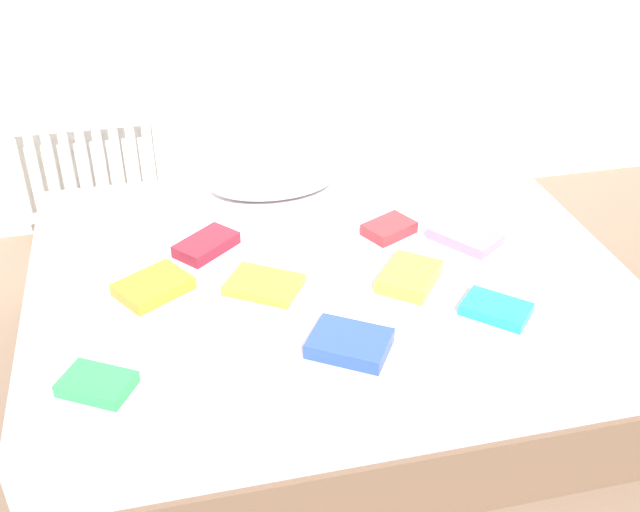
{
  "coord_description": "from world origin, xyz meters",
  "views": [
    {
      "loc": [
        -0.51,
        -2.14,
        1.91
      ],
      "look_at": [
        0.0,
        0.05,
        0.48
      ],
      "focal_mm": 42.9,
      "sensor_mm": 36.0,
      "label": 1
    }
  ],
  "objects_px": {
    "pillow": "(273,179)",
    "textbook_green": "(97,384)",
    "textbook_blue": "(350,343)",
    "textbook_red": "(389,228)",
    "radiator": "(86,170)",
    "textbook_yellow": "(264,285)",
    "textbook_maroon": "(206,245)",
    "textbook_lime": "(409,277)",
    "textbook_orange": "(153,286)",
    "textbook_white": "(243,341)",
    "bed": "(323,318)",
    "textbook_pink": "(466,236)",
    "textbook_teal": "(496,309)"
  },
  "relations": [
    {
      "from": "textbook_blue",
      "to": "bed",
      "type": "bearing_deg",
      "value": 118.35
    },
    {
      "from": "textbook_blue",
      "to": "radiator",
      "type": "bearing_deg",
      "value": 148.25
    },
    {
      "from": "textbook_red",
      "to": "textbook_green",
      "type": "xyz_separation_m",
      "value": [
        -1.02,
        -0.61,
        -0.0
      ]
    },
    {
      "from": "textbook_white",
      "to": "pillow",
      "type": "bearing_deg",
      "value": 51.05
    },
    {
      "from": "textbook_teal",
      "to": "textbook_green",
      "type": "bearing_deg",
      "value": -133.1
    },
    {
      "from": "radiator",
      "to": "pillow",
      "type": "xyz_separation_m",
      "value": [
        0.76,
        -0.67,
        0.2
      ]
    },
    {
      "from": "textbook_white",
      "to": "textbook_red",
      "type": "relative_size",
      "value": 1.09
    },
    {
      "from": "pillow",
      "to": "textbook_blue",
      "type": "relative_size",
      "value": 2.24
    },
    {
      "from": "radiator",
      "to": "textbook_blue",
      "type": "distance_m",
      "value": 1.88
    },
    {
      "from": "pillow",
      "to": "textbook_green",
      "type": "relative_size",
      "value": 2.65
    },
    {
      "from": "textbook_blue",
      "to": "textbook_pink",
      "type": "xyz_separation_m",
      "value": [
        0.56,
        0.49,
        -0.0
      ]
    },
    {
      "from": "textbook_orange",
      "to": "radiator",
      "type": "bearing_deg",
      "value": 69.8
    },
    {
      "from": "textbook_teal",
      "to": "textbook_maroon",
      "type": "height_order",
      "value": "textbook_maroon"
    },
    {
      "from": "pillow",
      "to": "textbook_pink",
      "type": "distance_m",
      "value": 0.8
    },
    {
      "from": "textbook_yellow",
      "to": "textbook_maroon",
      "type": "bearing_deg",
      "value": 152.17
    },
    {
      "from": "radiator",
      "to": "textbook_yellow",
      "type": "relative_size",
      "value": 2.76
    },
    {
      "from": "textbook_white",
      "to": "textbook_orange",
      "type": "relative_size",
      "value": 0.86
    },
    {
      "from": "pillow",
      "to": "textbook_maroon",
      "type": "bearing_deg",
      "value": -128.76
    },
    {
      "from": "radiator",
      "to": "textbook_lime",
      "type": "distance_m",
      "value": 1.78
    },
    {
      "from": "textbook_orange",
      "to": "textbook_red",
      "type": "relative_size",
      "value": 1.27
    },
    {
      "from": "textbook_blue",
      "to": "textbook_orange",
      "type": "bearing_deg",
      "value": 174.62
    },
    {
      "from": "textbook_white",
      "to": "textbook_orange",
      "type": "distance_m",
      "value": 0.41
    },
    {
      "from": "textbook_blue",
      "to": "textbook_red",
      "type": "xyz_separation_m",
      "value": [
        0.31,
        0.6,
        -0.0
      ]
    },
    {
      "from": "textbook_yellow",
      "to": "textbook_pink",
      "type": "relative_size",
      "value": 0.99
    },
    {
      "from": "bed",
      "to": "textbook_red",
      "type": "height_order",
      "value": "textbook_red"
    },
    {
      "from": "textbook_red",
      "to": "textbook_lime",
      "type": "xyz_separation_m",
      "value": [
        -0.03,
        -0.32,
        0.0
      ]
    },
    {
      "from": "textbook_maroon",
      "to": "textbook_lime",
      "type": "xyz_separation_m",
      "value": [
        0.62,
        -0.35,
        0.0
      ]
    },
    {
      "from": "textbook_yellow",
      "to": "textbook_blue",
      "type": "xyz_separation_m",
      "value": [
        0.19,
        -0.36,
        0.01
      ]
    },
    {
      "from": "textbook_white",
      "to": "textbook_lime",
      "type": "relative_size",
      "value": 0.9
    },
    {
      "from": "textbook_teal",
      "to": "textbook_lime",
      "type": "relative_size",
      "value": 0.95
    },
    {
      "from": "textbook_teal",
      "to": "textbook_lime",
      "type": "xyz_separation_m",
      "value": [
        -0.21,
        0.22,
        0.01
      ]
    },
    {
      "from": "bed",
      "to": "textbook_teal",
      "type": "distance_m",
      "value": 0.67
    },
    {
      "from": "textbook_yellow",
      "to": "textbook_maroon",
      "type": "xyz_separation_m",
      "value": [
        -0.16,
        0.28,
        0.01
      ]
    },
    {
      "from": "textbook_teal",
      "to": "textbook_orange",
      "type": "bearing_deg",
      "value": -155.9
    },
    {
      "from": "textbook_white",
      "to": "textbook_maroon",
      "type": "height_order",
      "value": "textbook_maroon"
    },
    {
      "from": "radiator",
      "to": "textbook_red",
      "type": "height_order",
      "value": "radiator"
    },
    {
      "from": "textbook_maroon",
      "to": "bed",
      "type": "bearing_deg",
      "value": -61.2
    },
    {
      "from": "bed",
      "to": "textbook_maroon",
      "type": "distance_m",
      "value": 0.49
    },
    {
      "from": "textbook_white",
      "to": "textbook_red",
      "type": "height_order",
      "value": "textbook_red"
    },
    {
      "from": "radiator",
      "to": "textbook_maroon",
      "type": "relative_size",
      "value": 2.91
    },
    {
      "from": "radiator",
      "to": "textbook_pink",
      "type": "height_order",
      "value": "radiator"
    },
    {
      "from": "textbook_white",
      "to": "textbook_red",
      "type": "bearing_deg",
      "value": 16.64
    },
    {
      "from": "textbook_white",
      "to": "textbook_pink",
      "type": "xyz_separation_m",
      "value": [
        0.85,
        0.4,
        0.0
      ]
    },
    {
      "from": "pillow",
      "to": "textbook_white",
      "type": "bearing_deg",
      "value": -105.4
    },
    {
      "from": "textbook_teal",
      "to": "radiator",
      "type": "bearing_deg",
      "value": 171.79
    },
    {
      "from": "textbook_white",
      "to": "textbook_green",
      "type": "distance_m",
      "value": 0.42
    },
    {
      "from": "bed",
      "to": "textbook_teal",
      "type": "xyz_separation_m",
      "value": [
        0.44,
        -0.43,
        0.27
      ]
    },
    {
      "from": "textbook_blue",
      "to": "textbook_lime",
      "type": "xyz_separation_m",
      "value": [
        0.28,
        0.28,
        0.0
      ]
    },
    {
      "from": "textbook_green",
      "to": "textbook_red",
      "type": "bearing_deg",
      "value": 61.81
    },
    {
      "from": "bed",
      "to": "textbook_blue",
      "type": "bearing_deg",
      "value": -94.56
    }
  ]
}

